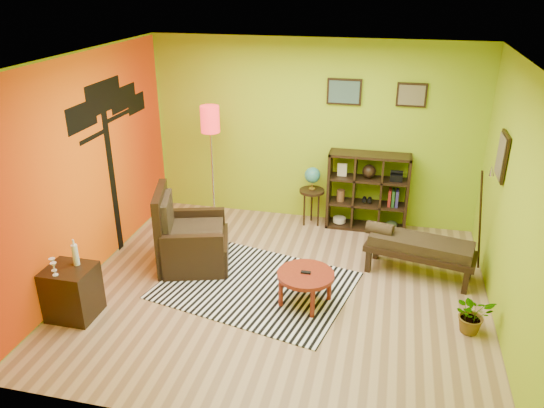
% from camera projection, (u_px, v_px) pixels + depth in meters
% --- Properties ---
extents(ground, '(5.00, 5.00, 0.00)m').
position_uv_depth(ground, '(280.00, 290.00, 6.60)').
color(ground, tan).
rests_on(ground, ground).
extents(room_shell, '(5.04, 4.54, 2.82)m').
position_uv_depth(room_shell, '(274.00, 152.00, 5.91)').
color(room_shell, '#9AC11A').
rests_on(room_shell, ground).
extents(zebra_rug, '(2.61, 2.18, 0.01)m').
position_uv_depth(zebra_rug, '(256.00, 285.00, 6.70)').
color(zebra_rug, white).
rests_on(zebra_rug, ground).
extents(coffee_table, '(0.67, 0.67, 0.43)m').
position_uv_depth(coffee_table, '(306.00, 277.00, 6.21)').
color(coffee_table, maroon).
rests_on(coffee_table, ground).
extents(armchair, '(1.11, 1.10, 1.09)m').
position_uv_depth(armchair, '(189.00, 242.00, 7.07)').
color(armchair, black).
rests_on(armchair, ground).
extents(side_cabinet, '(0.52, 0.48, 0.93)m').
position_uv_depth(side_cabinet, '(72.00, 292.00, 6.01)').
color(side_cabinet, black).
rests_on(side_cabinet, ground).
extents(floor_lamp, '(0.29, 0.29, 1.89)m').
position_uv_depth(floor_lamp, '(211.00, 131.00, 7.67)').
color(floor_lamp, silver).
rests_on(floor_lamp, ground).
extents(globe_table, '(0.39, 0.39, 0.94)m').
position_uv_depth(globe_table, '(312.00, 182.00, 8.06)').
color(globe_table, black).
rests_on(globe_table, ground).
extents(cube_shelf, '(1.20, 0.35, 1.20)m').
position_uv_depth(cube_shelf, '(368.00, 192.00, 7.98)').
color(cube_shelf, black).
rests_on(cube_shelf, ground).
extents(bench, '(1.45, 0.77, 0.64)m').
position_uv_depth(bench, '(417.00, 246.00, 6.80)').
color(bench, black).
rests_on(bench, ground).
extents(potted_plant, '(0.52, 0.55, 0.35)m').
position_uv_depth(potted_plant, '(472.00, 318.00, 5.79)').
color(potted_plant, '#26661E').
rests_on(potted_plant, ground).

